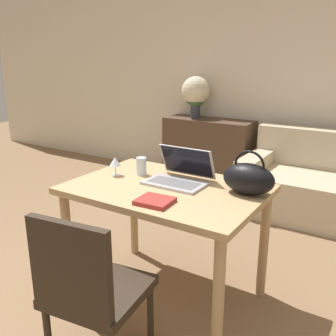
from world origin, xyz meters
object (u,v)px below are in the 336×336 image
laptop (180,173)px  chair (89,288)px  drinking_glass (141,166)px  flower_vase (196,93)px  wine_glass (115,162)px  handbag (249,178)px

laptop → chair: bearing=-89.3°
drinking_glass → flower_vase: 2.30m
chair → flower_vase: flower_vase is taller
drinking_glass → laptop: bearing=2.9°
drinking_glass → flower_vase: flower_vase is taller
laptop → drinking_glass: 0.30m
chair → drinking_glass: drinking_glass is taller
chair → laptop: bearing=83.3°
drinking_glass → wine_glass: (-0.14, -0.11, 0.03)m
chair → wine_glass: bearing=113.6°
wine_glass → laptop: bearing=15.8°
laptop → flower_vase: (-1.05, 2.14, 0.28)m
chair → flower_vase: 3.24m
chair → drinking_glass: (-0.31, 0.84, 0.34)m
wine_glass → flower_vase: 2.36m
laptop → drinking_glass: laptop is taller
drinking_glass → chair: bearing=-70.1°
wine_glass → handbag: size_ratio=0.42×
drinking_glass → handbag: bearing=2.4°
chair → wine_glass: (-0.44, 0.74, 0.38)m
handbag → wine_glass: bearing=-171.0°
wine_glass → flower_vase: size_ratio=0.25×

